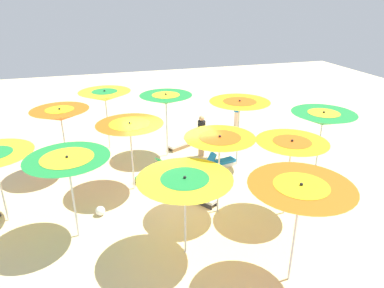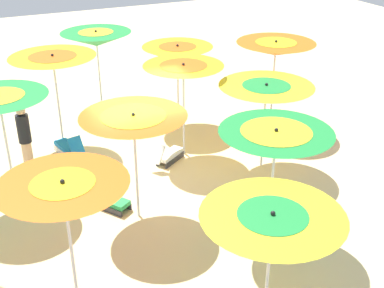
{
  "view_description": "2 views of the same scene",
  "coord_description": "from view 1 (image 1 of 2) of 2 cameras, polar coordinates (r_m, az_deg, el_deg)",
  "views": [
    {
      "loc": [
        -9.75,
        2.1,
        6.0
      ],
      "look_at": [
        1.85,
        -1.32,
        0.81
      ],
      "focal_mm": 33.2,
      "sensor_mm": 36.0,
      "label": 1
    },
    {
      "loc": [
        3.34,
        9.6,
        6.15
      ],
      "look_at": [
        -0.64,
        1.0,
        1.4
      ],
      "focal_mm": 47.66,
      "sensor_mm": 36.0,
      "label": 2
    }
  ],
  "objects": [
    {
      "name": "beach_umbrella_4",
      "position": [
        12.77,
        -20.39,
        4.39
      ],
      "size": [
        1.94,
        1.94,
        2.45
      ],
      "color": "silver",
      "rests_on": "ground"
    },
    {
      "name": "beach_umbrella_2",
      "position": [
        8.19,
        -1.15,
        -6.53
      ],
      "size": [
        2.23,
        2.23,
        2.16
      ],
      "color": "silver",
      "rests_on": "ground"
    },
    {
      "name": "lounger_1",
      "position": [
        13.26,
        4.81,
        -2.78
      ],
      "size": [
        0.61,
        1.18,
        0.65
      ],
      "rotation": [
        0.0,
        0.0,
        4.94
      ],
      "color": "silver",
      "rests_on": "ground"
    },
    {
      "name": "beach_umbrella_3",
      "position": [
        7.56,
        16.99,
        -7.55
      ],
      "size": [
        2.16,
        2.16,
        2.5
      ],
      "color": "silver",
      "rests_on": "ground"
    },
    {
      "name": "beach_umbrella_1",
      "position": [
        9.18,
        -19.31,
        -2.96
      ],
      "size": [
        2.07,
        2.07,
        2.37
      ],
      "color": "silver",
      "rests_on": "ground"
    },
    {
      "name": "beachgoer_0",
      "position": [
        17.02,
        7.25,
        5.52
      ],
      "size": [
        0.3,
        0.3,
        1.69
      ],
      "rotation": [
        0.0,
        0.0,
        6.28
      ],
      "color": "beige",
      "rests_on": "ground"
    },
    {
      "name": "lounger_4",
      "position": [
        11.04,
        1.59,
        -8.44
      ],
      "size": [
        1.08,
        0.86,
        0.64
      ],
      "rotation": [
        0.0,
        0.0,
        3.73
      ],
      "color": "#333338",
      "rests_on": "ground"
    },
    {
      "name": "lounger_2",
      "position": [
        12.47,
        -6.6,
        -4.65
      ],
      "size": [
        1.04,
        1.31,
        0.61
      ],
      "rotation": [
        0.0,
        0.0,
        8.44
      ],
      "color": "#333338",
      "rests_on": "ground"
    },
    {
      "name": "ground",
      "position": [
        11.65,
        -3.7,
        -7.96
      ],
      "size": [
        38.83,
        38.83,
        0.04
      ],
      "primitive_type": "cube",
      "color": "beige"
    },
    {
      "name": "beach_umbrella_7",
      "position": [
        10.04,
        15.66,
        -0.72
      ],
      "size": [
        1.97,
        1.97,
        2.35
      ],
      "color": "silver",
      "rests_on": "ground"
    },
    {
      "name": "beach_umbrella_9",
      "position": [
        13.42,
        -4.2,
        7.18
      ],
      "size": [
        1.98,
        1.98,
        2.54
      ],
      "color": "silver",
      "rests_on": "ground"
    },
    {
      "name": "beach_umbrella_11",
      "position": [
        12.49,
        20.29,
        3.82
      ],
      "size": [
        2.11,
        2.11,
        2.42
      ],
      "color": "silver",
      "rests_on": "ground"
    },
    {
      "name": "beachgoer_1",
      "position": [
        13.75,
        1.53,
        1.38
      ],
      "size": [
        0.3,
        0.3,
        1.7
      ],
      "rotation": [
        0.0,
        0.0,
        6.12
      ],
      "color": "#D8A87F",
      "rests_on": "ground"
    },
    {
      "name": "beach_umbrella_6",
      "position": [
        9.73,
        4.46,
        0.21
      ],
      "size": [
        1.97,
        1.97,
        2.44
      ],
      "color": "silver",
      "rests_on": "ground"
    },
    {
      "name": "lounger_0",
      "position": [
        14.79,
        -1.76,
        0.05
      ],
      "size": [
        0.86,
        1.31,
        0.52
      ],
      "rotation": [
        0.0,
        0.0,
        8.31
      ],
      "color": "olive",
      "rests_on": "ground"
    },
    {
      "name": "beach_umbrella_5",
      "position": [
        11.12,
        -9.93,
        2.45
      ],
      "size": [
        2.09,
        2.09,
        2.35
      ],
      "color": "silver",
      "rests_on": "ground"
    },
    {
      "name": "beach_umbrella_8",
      "position": [
        14.57,
        -13.81,
        7.48
      ],
      "size": [
        2.05,
        2.05,
        2.47
      ],
      "color": "silver",
      "rests_on": "ground"
    },
    {
      "name": "beach_umbrella_10",
      "position": [
        12.73,
        7.64,
        6.1
      ],
      "size": [
        2.16,
        2.16,
        2.52
      ],
      "color": "silver",
      "rests_on": "ground"
    },
    {
      "name": "beach_ball",
      "position": [
        10.84,
        -14.52,
        -10.36
      ],
      "size": [
        0.28,
        0.28,
        0.28
      ],
      "primitive_type": "sphere",
      "color": "white",
      "rests_on": "ground"
    }
  ]
}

